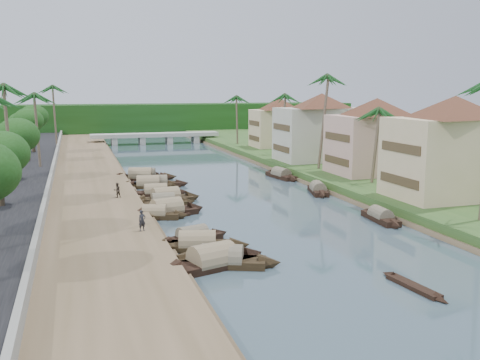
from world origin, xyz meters
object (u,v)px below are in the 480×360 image
object	(u,v)px
sampan_0	(222,260)
sampan_1	(212,262)
bridge	(155,136)
person_near	(142,221)
building_near	(452,146)

from	to	relation	value
sampan_0	sampan_1	bearing A→B (deg)	-147.06
bridge	person_near	bearing A→B (deg)	-99.19
bridge	sampan_1	world-z (taller)	bridge
bridge	building_near	world-z (taller)	building_near
building_near	sampan_0	distance (m)	29.54
bridge	person_near	xyz separation A→B (m)	(-12.40, -76.59, -0.08)
sampan_0	sampan_1	distance (m)	0.75
sampan_0	sampan_1	size ratio (longest dim) A/B	0.94
sampan_1	building_near	bearing A→B (deg)	4.32
building_near	person_near	xyz separation A→B (m)	(-31.39, -2.59, -4.74)
sampan_0	person_near	size ratio (longest dim) A/B	4.94
bridge	person_near	world-z (taller)	person_near
bridge	sampan_1	xyz separation A→B (m)	(-8.67, -84.71, -1.30)
bridge	sampan_0	world-z (taller)	bridge
bridge	sampan_1	bearing A→B (deg)	-95.85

